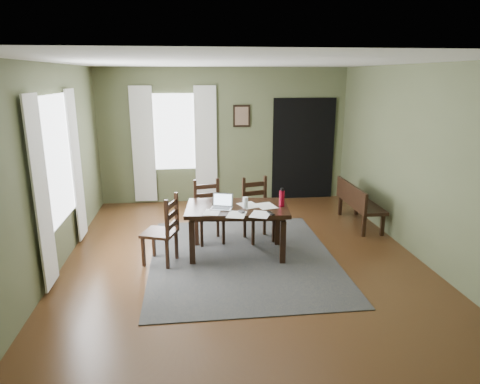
{
  "coord_description": "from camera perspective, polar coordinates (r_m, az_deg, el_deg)",
  "views": [
    {
      "loc": [
        -0.71,
        -5.65,
        2.54
      ],
      "look_at": [
        0.0,
        0.3,
        0.9
      ],
      "focal_mm": 32.0,
      "sensor_mm": 36.0,
      "label": 1
    }
  ],
  "objects": [
    {
      "name": "curtain_back_right",
      "position": [
        8.7,
        -4.58,
        6.39
      ],
      "size": [
        0.44,
        0.03,
        2.3
      ],
      "color": "silver",
      "rests_on": "ground"
    },
    {
      "name": "computer_mouse",
      "position": [
        5.81,
        0.21,
        -2.66
      ],
      "size": [
        0.08,
        0.1,
        0.03
      ],
      "primitive_type": "cube",
      "rotation": [
        0.0,
        0.0,
        0.43
      ],
      "color": "#3F3F42",
      "rests_on": "dining_table"
    },
    {
      "name": "curtain_back_left",
      "position": [
        8.74,
        -12.77,
        6.11
      ],
      "size": [
        0.44,
        0.03,
        2.3
      ],
      "color": "silver",
      "rests_on": "ground"
    },
    {
      "name": "chair_back_left",
      "position": [
        6.68,
        -4.17,
        -2.72
      ],
      "size": [
        0.49,
        0.49,
        0.96
      ],
      "rotation": [
        0.0,
        0.0,
        0.19
      ],
      "color": "black",
      "rests_on": "rug"
    },
    {
      "name": "paper_c",
      "position": [
        6.15,
        1.2,
        -1.76
      ],
      "size": [
        0.35,
        0.39,
        0.0
      ],
      "primitive_type": "cube",
      "rotation": [
        0.0,
        0.0,
        0.37
      ],
      "color": "white",
      "rests_on": "dining_table"
    },
    {
      "name": "paper_a",
      "position": [
        5.85,
        -3.77,
        -2.71
      ],
      "size": [
        0.27,
        0.32,
        0.0
      ],
      "primitive_type": "cube",
      "rotation": [
        0.0,
        0.0,
        -0.23
      ],
      "color": "white",
      "rests_on": "dining_table"
    },
    {
      "name": "paper_e",
      "position": [
        5.74,
        -0.46,
        -3.03
      ],
      "size": [
        0.32,
        0.37,
        0.0
      ],
      "primitive_type": "cube",
      "rotation": [
        0.0,
        0.0,
        -0.29
      ],
      "color": "white",
      "rests_on": "dining_table"
    },
    {
      "name": "window_left",
      "position": [
        6.2,
        -23.23,
        3.95
      ],
      "size": [
        0.01,
        1.3,
        1.7
      ],
      "color": "white",
      "rests_on": "ground"
    },
    {
      "name": "chair_back_right",
      "position": [
        6.75,
        2.38,
        -2.44
      ],
      "size": [
        0.52,
        0.52,
        0.98
      ],
      "rotation": [
        0.0,
        0.0,
        0.25
      ],
      "color": "black",
      "rests_on": "rug"
    },
    {
      "name": "room_shell",
      "position": [
        5.74,
        0.36,
        7.94
      ],
      "size": [
        5.02,
        6.02,
        2.71
      ],
      "color": "#545C3C",
      "rests_on": "ground"
    },
    {
      "name": "rug",
      "position": [
        6.23,
        0.33,
        -8.69
      ],
      "size": [
        2.6,
        3.2,
        0.01
      ],
      "color": "#363636",
      "rests_on": "ground"
    },
    {
      "name": "drinking_glass",
      "position": [
        6.0,
        0.73,
        -1.43
      ],
      "size": [
        0.09,
        0.09,
        0.16
      ],
      "primitive_type": "cylinder",
      "rotation": [
        0.0,
        0.0,
        -0.39
      ],
      "color": "silver",
      "rests_on": "dining_table"
    },
    {
      "name": "paper_b",
      "position": [
        5.75,
        2.72,
        -3.01
      ],
      "size": [
        0.35,
        0.39,
        0.0
      ],
      "primitive_type": "cube",
      "rotation": [
        0.0,
        0.0,
        -0.39
      ],
      "color": "white",
      "rests_on": "dining_table"
    },
    {
      "name": "curtain_left_near",
      "position": [
        5.48,
        -24.97,
        -0.29
      ],
      "size": [
        0.03,
        0.48,
        2.3
      ],
      "color": "silver",
      "rests_on": "ground"
    },
    {
      "name": "tv_remote",
      "position": [
        5.79,
        4.12,
        -2.83
      ],
      "size": [
        0.08,
        0.17,
        0.02
      ],
      "primitive_type": "cube",
      "rotation": [
        0.0,
        0.0,
        0.26
      ],
      "color": "black",
      "rests_on": "dining_table"
    },
    {
      "name": "doorway_back",
      "position": [
        9.06,
        8.44,
        5.67
      ],
      "size": [
        1.3,
        0.03,
        2.1
      ],
      "color": "black",
      "rests_on": "ground"
    },
    {
      "name": "curtain_left_far",
      "position": [
        7.02,
        -20.98,
        3.28
      ],
      "size": [
        0.03,
        0.48,
        2.3
      ],
      "color": "silver",
      "rests_on": "ground"
    },
    {
      "name": "laptop",
      "position": [
        6.02,
        -2.42,
        -1.66
      ],
      "size": [
        0.35,
        0.31,
        0.2
      ],
      "rotation": [
        0.0,
        0.0,
        -0.29
      ],
      "color": "#B7B7BC",
      "rests_on": "dining_table"
    },
    {
      "name": "bench",
      "position": [
        7.68,
        15.37,
        -1.12
      ],
      "size": [
        0.42,
        1.3,
        0.74
      ],
      "rotation": [
        0.0,
        0.0,
        1.57
      ],
      "color": "black",
      "rests_on": "ground"
    },
    {
      "name": "paper_d",
      "position": [
        6.13,
        3.49,
        -1.86
      ],
      "size": [
        0.32,
        0.37,
        0.0
      ],
      "primitive_type": "cube",
      "rotation": [
        0.0,
        0.0,
        0.25
      ],
      "color": "white",
      "rests_on": "dining_table"
    },
    {
      "name": "chair_end",
      "position": [
        5.97,
        -10.23,
        -5.14
      ],
      "size": [
        0.54,
        0.54,
        0.97
      ],
      "rotation": [
        0.0,
        0.0,
        -1.91
      ],
      "color": "black",
      "rests_on": "rug"
    },
    {
      "name": "dining_table",
      "position": [
        6.13,
        -0.38,
        -2.71
      ],
      "size": [
        1.52,
        1.0,
        0.72
      ],
      "rotation": [
        0.0,
        0.0,
        -0.1
      ],
      "color": "black",
      "rests_on": "rug"
    },
    {
      "name": "framed_picture",
      "position": [
        8.71,
        0.21,
        10.1
      ],
      "size": [
        0.34,
        0.03,
        0.44
      ],
      "color": "black",
      "rests_on": "ground"
    },
    {
      "name": "water_bottle",
      "position": [
        6.1,
        5.6,
        -0.8
      ],
      "size": [
        0.09,
        0.09,
        0.27
      ],
      "rotation": [
        0.0,
        0.0,
        -0.24
      ],
      "color": "#AD0D29",
      "rests_on": "dining_table"
    },
    {
      "name": "window_back",
      "position": [
        8.69,
        -8.75,
        7.92
      ],
      "size": [
        1.0,
        0.01,
        1.5
      ],
      "color": "white",
      "rests_on": "ground"
    },
    {
      "name": "ground",
      "position": [
        6.23,
        0.33,
        -8.78
      ],
      "size": [
        5.0,
        6.0,
        0.01
      ],
      "color": "#492C16"
    }
  ]
}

